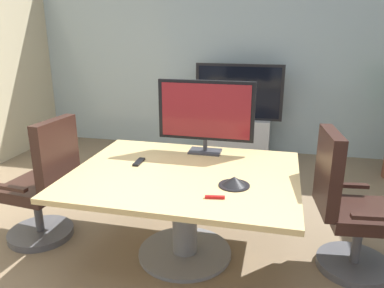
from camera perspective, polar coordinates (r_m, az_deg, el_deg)
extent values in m
plane|color=#7A664C|center=(3.02, -4.95, -18.99)|extent=(7.39, 7.39, 0.00)
cube|color=#9EB2B7|center=(5.56, 5.25, 12.54)|extent=(5.81, 0.10, 2.62)
cube|color=tan|center=(2.88, -1.16, -4.69)|extent=(1.72, 1.36, 0.04)
cylinder|color=slate|center=(3.03, -1.12, -11.02)|extent=(0.20, 0.20, 0.68)
cylinder|color=slate|center=(3.20, -1.08, -16.15)|extent=(0.76, 0.76, 0.03)
cylinder|color=#4C4C51|center=(3.68, -22.05, -12.46)|extent=(0.56, 0.56, 0.06)
cylinder|color=#4C4C51|center=(3.59, -22.43, -9.54)|extent=(0.07, 0.07, 0.36)
cube|color=black|center=(3.50, -22.85, -6.31)|extent=(0.53, 0.53, 0.10)
cube|color=black|center=(3.21, -19.94, -1.73)|extent=(0.14, 0.46, 0.60)
cube|color=black|center=(3.62, -20.15, -3.13)|extent=(0.28, 0.08, 0.03)
cube|color=black|center=(3.27, -25.83, -6.08)|extent=(0.28, 0.08, 0.03)
cylinder|color=#4C4C51|center=(3.29, 23.43, -16.50)|extent=(0.56, 0.56, 0.06)
cylinder|color=#4C4C51|center=(3.18, 23.90, -13.34)|extent=(0.07, 0.07, 0.36)
cube|color=black|center=(3.08, 24.41, -9.80)|extent=(0.53, 0.53, 0.10)
cube|color=black|center=(2.87, 20.10, -3.99)|extent=(0.14, 0.46, 0.60)
cube|color=black|center=(2.80, 25.86, -10.01)|extent=(0.28, 0.08, 0.03)
cube|color=black|center=(3.25, 23.03, -5.85)|extent=(0.28, 0.08, 0.03)
cube|color=#333338|center=(3.31, 2.01, -1.14)|extent=(0.28, 0.18, 0.02)
cylinder|color=#333338|center=(3.30, 2.02, -0.18)|extent=(0.04, 0.04, 0.10)
cube|color=black|center=(3.23, 2.13, 5.13)|extent=(0.84, 0.04, 0.52)
cube|color=maroon|center=(3.21, 2.05, 5.05)|extent=(0.77, 0.01, 0.47)
cube|color=#B7BABC|center=(5.38, 6.93, 1.05)|extent=(0.90, 0.36, 0.55)
cube|color=black|center=(5.21, 7.17, 7.90)|extent=(1.20, 0.06, 0.76)
cube|color=black|center=(5.18, 7.12, 7.84)|extent=(1.12, 0.01, 0.69)
cone|color=black|center=(2.64, 6.47, -5.66)|extent=(0.19, 0.19, 0.07)
cylinder|color=black|center=(2.65, 6.45, -6.28)|extent=(0.22, 0.22, 0.01)
cube|color=black|center=(3.09, -8.11, -2.72)|extent=(0.05, 0.17, 0.02)
cube|color=red|center=(2.45, 3.51, -8.10)|extent=(0.13, 0.04, 0.02)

